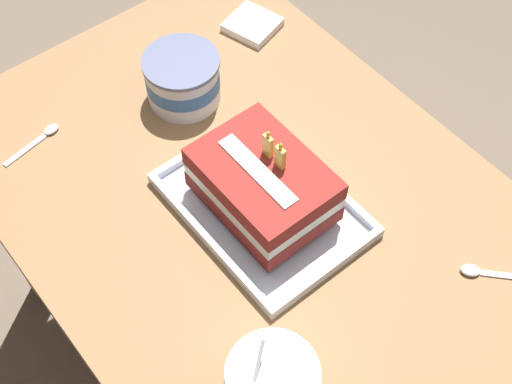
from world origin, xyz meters
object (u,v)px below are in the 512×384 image
object	(u,v)px
birthday_cake	(263,184)
bowl_stack	(272,383)
ice_cream_tub	(183,79)
serving_spoon_by_bowls	(483,272)
napkin_pile	(252,25)
serving_spoon_near_tray	(43,136)
foil_tray	(263,207)

from	to	relation	value
birthday_cake	bowl_stack	distance (m)	0.32
birthday_cake	ice_cream_tub	bearing A→B (deg)	171.00
serving_spoon_by_bowls	napkin_pile	size ratio (longest dim) A/B	0.96
birthday_cake	serving_spoon_by_bowls	distance (m)	0.38
bowl_stack	ice_cream_tub	world-z (taller)	bowl_stack
serving_spoon_near_tray	bowl_stack	bearing A→B (deg)	1.78
foil_tray	birthday_cake	distance (m)	0.07
serving_spoon_by_bowls	serving_spoon_near_tray	bearing A→B (deg)	-149.50
birthday_cake	serving_spoon_by_bowls	size ratio (longest dim) A/B	1.95
bowl_stack	napkin_pile	distance (m)	0.77
bowl_stack	ice_cream_tub	size ratio (longest dim) A/B	0.96
bowl_stack	serving_spoon_near_tray	world-z (taller)	bowl_stack
serving_spoon_near_tray	napkin_pile	bearing A→B (deg)	88.24
serving_spoon_near_tray	napkin_pile	distance (m)	0.48
foil_tray	serving_spoon_by_bowls	xyz separation A→B (m)	(0.32, 0.20, -0.00)
serving_spoon_near_tray	serving_spoon_by_bowls	size ratio (longest dim) A/B	1.09
bowl_stack	foil_tray	bearing A→B (deg)	143.04
foil_tray	ice_cream_tub	xyz separation A→B (m)	(-0.29, 0.05, 0.04)
serving_spoon_by_bowls	birthday_cake	bearing A→B (deg)	-148.47
foil_tray	napkin_pile	distance (m)	0.45
foil_tray	birthday_cake	world-z (taller)	birthday_cake
birthday_cake	serving_spoon_by_bowls	bearing A→B (deg)	31.53
foil_tray	serving_spoon_by_bowls	world-z (taller)	foil_tray
foil_tray	bowl_stack	distance (m)	0.33
bowl_stack	serving_spoon_near_tray	bearing A→B (deg)	-178.22
foil_tray	ice_cream_tub	distance (m)	0.30
birthday_cake	ice_cream_tub	xyz separation A→B (m)	(-0.29, 0.05, -0.02)
serving_spoon_near_tray	serving_spoon_by_bowls	xyz separation A→B (m)	(0.70, 0.41, 0.00)
foil_tray	serving_spoon_by_bowls	bearing A→B (deg)	31.54
foil_tray	bowl_stack	bearing A→B (deg)	-36.96
bowl_stack	serving_spoon_by_bowls	size ratio (longest dim) A/B	1.21
ice_cream_tub	serving_spoon_near_tray	world-z (taller)	ice_cream_tub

